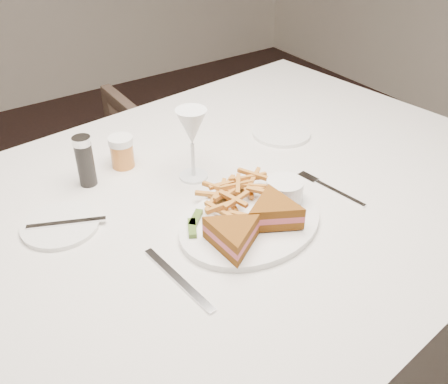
% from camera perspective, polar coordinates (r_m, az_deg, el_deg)
% --- Properties ---
extents(table, '(1.69, 1.23, 0.75)m').
position_cam_1_polar(table, '(1.37, -1.23, -13.86)').
color(table, silver).
rests_on(table, ground).
extents(chair_far, '(0.66, 0.62, 0.66)m').
position_cam_1_polar(chair_far, '(1.98, -17.08, 0.25)').
color(chair_far, '#4C3A2F').
rests_on(chair_far, ground).
extents(table_setting, '(0.80, 0.59, 0.18)m').
position_cam_1_polar(table_setting, '(1.07, 0.01, -0.22)').
color(table_setting, white).
rests_on(table_setting, table).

